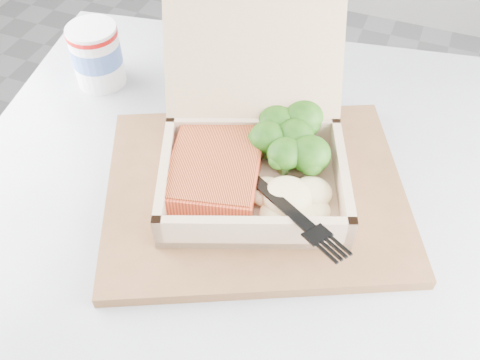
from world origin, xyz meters
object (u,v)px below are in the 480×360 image
at_px(cafe_table, 242,281).
at_px(paper_cup, 96,54).
at_px(serving_tray, 255,191).
at_px(takeout_container, 253,139).

distance_m(cafe_table, paper_cup, 0.38).
relative_size(serving_tray, paper_cup, 3.88).
relative_size(takeout_container, paper_cup, 3.42).
distance_m(takeout_container, paper_cup, 0.28).
relative_size(serving_tray, takeout_container, 1.13).
xyz_separation_m(cafe_table, serving_tray, (0.01, 0.01, 0.19)).
bearing_deg(cafe_table, serving_tray, 50.50).
distance_m(serving_tray, paper_cup, 0.31).
xyz_separation_m(takeout_container, paper_cup, (-0.27, 0.09, -0.01)).
distance_m(cafe_table, takeout_container, 0.24).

